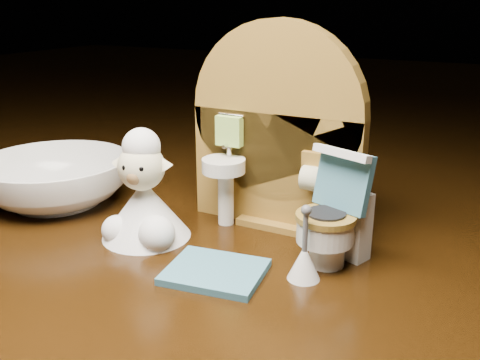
# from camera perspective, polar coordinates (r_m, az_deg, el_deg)

# --- Properties ---
(backdrop_panel) EXTENTS (0.13, 0.05, 0.15)m
(backdrop_panel) POSITION_cam_1_polar(r_m,az_deg,el_deg) (0.39, 3.80, 4.36)
(backdrop_panel) COLOR olive
(backdrop_panel) RESTS_ON ground
(toy_toilet) EXTENTS (0.04, 0.05, 0.08)m
(toy_toilet) POSITION_cam_1_polar(r_m,az_deg,el_deg) (0.35, 10.14, -4.41)
(toy_toilet) COLOR white
(toy_toilet) RESTS_ON ground
(bath_mat) EXTENTS (0.07, 0.06, 0.00)m
(bath_mat) POSITION_cam_1_polar(r_m,az_deg,el_deg) (0.34, -2.66, -9.75)
(bath_mat) COLOR teal
(bath_mat) RESTS_ON ground
(toilet_brush) EXTENTS (0.02, 0.02, 0.05)m
(toilet_brush) POSITION_cam_1_polar(r_m,az_deg,el_deg) (0.33, 6.86, -8.45)
(toilet_brush) COLOR white
(toilet_brush) RESTS_ON ground
(plush_lamb) EXTENTS (0.06, 0.06, 0.08)m
(plush_lamb) POSITION_cam_1_polar(r_m,az_deg,el_deg) (0.38, -10.21, -2.16)
(plush_lamb) COLOR white
(plush_lamb) RESTS_ON ground
(ceramic_bowl) EXTENTS (0.16, 0.16, 0.04)m
(ceramic_bowl) POSITION_cam_1_polar(r_m,az_deg,el_deg) (0.47, -19.06, -0.08)
(ceramic_bowl) COLOR white
(ceramic_bowl) RESTS_ON ground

